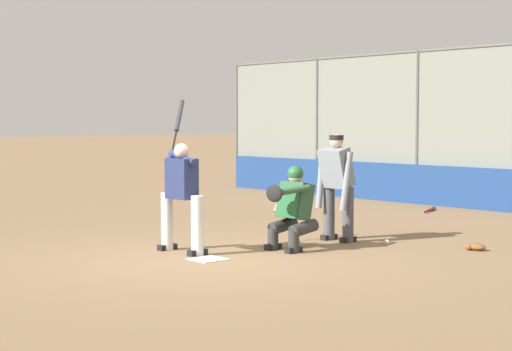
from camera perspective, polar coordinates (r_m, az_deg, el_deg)
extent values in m
plane|color=#846647|center=(11.23, -3.19, -5.62)|extent=(160.00, 160.00, 0.00)
cube|color=white|center=(11.23, -3.19, -5.59)|extent=(0.43, 0.43, 0.01)
cylinder|color=#515651|center=(19.06, 10.71, 3.20)|extent=(0.08, 0.08, 3.35)
cylinder|color=#515651|center=(21.16, 4.10, 3.30)|extent=(0.08, 0.08, 3.35)
cylinder|color=#515651|center=(23.48, -1.27, 3.34)|extent=(0.08, 0.08, 3.35)
cylinder|color=silver|center=(11.53, -3.93, -3.36)|extent=(0.17, 0.17, 0.81)
cube|color=black|center=(11.58, -3.93, -5.14)|extent=(0.12, 0.28, 0.08)
cylinder|color=silver|center=(12.05, -5.95, -3.06)|extent=(0.17, 0.17, 0.81)
cube|color=black|center=(12.10, -5.94, -4.77)|extent=(0.12, 0.28, 0.08)
cube|color=navy|center=(11.73, -4.98, -0.21)|extent=(0.45, 0.27, 0.56)
sphere|color=beige|center=(11.71, -4.99, 1.64)|extent=(0.21, 0.21, 0.21)
cylinder|color=navy|center=(11.73, -4.91, 1.19)|extent=(0.57, 0.12, 0.21)
cylinder|color=navy|center=(11.95, -5.70, 1.23)|extent=(0.13, 0.16, 0.16)
sphere|color=black|center=(11.96, -5.62, 1.51)|extent=(0.04, 0.04, 0.04)
cylinder|color=black|center=(12.05, -5.47, 2.26)|extent=(0.15, 0.19, 0.32)
cylinder|color=#28282D|center=(12.27, -5.13, 4.01)|extent=(0.25, 0.30, 0.46)
cylinder|color=#333333|center=(11.76, 2.53, -4.45)|extent=(0.15, 0.15, 0.30)
cylinder|color=#333333|center=(11.88, 3.20, -3.53)|extent=(0.20, 0.47, 0.24)
cube|color=black|center=(11.78, 2.53, -4.99)|extent=(0.11, 0.26, 0.08)
cylinder|color=#333333|center=(12.05, 1.14, -4.25)|extent=(0.15, 0.15, 0.30)
cylinder|color=#333333|center=(12.16, 1.80, -3.36)|extent=(0.20, 0.47, 0.24)
cube|color=black|center=(12.06, 1.14, -4.78)|extent=(0.11, 0.26, 0.08)
cube|color=#2D5138|center=(12.01, 2.64, -1.69)|extent=(0.46, 0.37, 0.55)
cube|color=#235B33|center=(11.91, 2.15, -1.74)|extent=(0.40, 0.15, 0.46)
sphere|color=tan|center=(11.98, 2.65, -0.05)|extent=(0.20, 0.20, 0.20)
sphere|color=#235B33|center=(11.98, 2.65, 0.12)|extent=(0.23, 0.23, 0.23)
cylinder|color=#2D5138|center=(11.71, 2.41, -1.00)|extent=(0.27, 0.53, 0.16)
ellipsoid|color=black|center=(11.61, 1.23, -1.20)|extent=(0.30, 0.11, 0.24)
cylinder|color=tan|center=(12.19, 1.74, -1.49)|extent=(0.11, 0.31, 0.44)
cylinder|color=#4C4C51|center=(12.81, 6.15, -2.63)|extent=(0.17, 0.17, 0.82)
cube|color=black|center=(12.86, 6.14, -4.27)|extent=(0.12, 0.28, 0.08)
cylinder|color=#4C4C51|center=(13.06, 4.90, -2.50)|extent=(0.17, 0.17, 0.82)
cube|color=black|center=(13.11, 4.89, -4.11)|extent=(0.12, 0.28, 0.08)
cube|color=gray|center=(12.84, 5.37, 0.53)|extent=(0.46, 0.41, 0.63)
sphere|color=tan|center=(12.82, 5.38, 2.28)|extent=(0.21, 0.21, 0.21)
cylinder|color=black|center=(12.82, 5.38, 2.54)|extent=(0.22, 0.22, 0.07)
cylinder|color=gray|center=(12.63, 6.05, -0.39)|extent=(0.13, 0.23, 0.87)
cylinder|color=gray|center=(12.98, 4.34, -0.27)|extent=(0.15, 0.24, 0.87)
sphere|color=black|center=(16.99, 11.21, -2.40)|extent=(0.04, 0.04, 0.04)
cylinder|color=black|center=(17.17, 11.34, -2.34)|extent=(0.19, 0.34, 0.03)
cylinder|color=maroon|center=(17.59, 11.63, -2.20)|extent=(0.28, 0.48, 0.07)
ellipsoid|color=brown|center=(12.38, 14.50, -4.63)|extent=(0.28, 0.18, 0.10)
ellipsoid|color=brown|center=(12.36, 13.98, -4.66)|extent=(0.10, 0.08, 0.08)
sphere|color=white|center=(12.70, 8.73, -4.41)|extent=(0.07, 0.07, 0.07)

